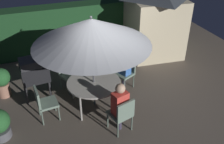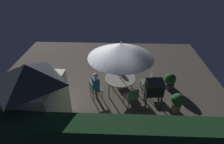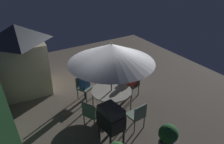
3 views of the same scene
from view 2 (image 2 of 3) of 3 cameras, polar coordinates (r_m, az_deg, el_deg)
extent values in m
plane|color=brown|center=(8.71, -1.51, -5.70)|extent=(11.00, 11.00, 0.00)
cube|color=#193D1E|center=(5.65, -4.00, -21.00)|extent=(7.46, 0.69, 1.68)
cube|color=#C6B793|center=(6.92, -22.09, -9.63)|extent=(1.88, 1.89, 2.00)
pyramid|color=#33383D|center=(6.18, -24.55, -0.40)|extent=(1.99, 2.01, 0.64)
cube|color=gray|center=(6.56, -25.18, -16.04)|extent=(0.73, 0.10, 1.56)
cylinder|color=#B2ADA3|center=(8.29, 2.50, -1.94)|extent=(1.36, 1.36, 0.04)
cylinder|color=gray|center=(8.90, 5.53, -2.20)|extent=(0.05, 0.05, 0.68)
cylinder|color=gray|center=(8.89, -0.62, -2.07)|extent=(0.05, 0.05, 0.68)
cylinder|color=gray|center=(8.14, 5.81, -6.00)|extent=(0.05, 0.05, 0.68)
cylinder|color=gray|center=(8.13, -0.95, -5.86)|extent=(0.05, 0.05, 0.68)
cylinder|color=#4C4C51|center=(8.02, 2.59, 0.95)|extent=(0.04, 0.04, 2.38)
cone|color=gray|center=(7.60, 2.75, 6.66)|extent=(2.75, 2.75, 0.61)
sphere|color=#4C4C51|center=(7.46, 2.81, 8.99)|extent=(0.06, 0.06, 0.06)
cube|color=black|center=(7.69, 12.72, -5.22)|extent=(0.75, 0.57, 0.45)
cube|color=#2B2B2E|center=(7.51, 13.01, -3.25)|extent=(0.71, 0.54, 0.20)
cylinder|color=#262628|center=(8.22, 14.22, -7.10)|extent=(0.06, 0.06, 0.55)
cylinder|color=#262628|center=(8.11, 9.91, -7.11)|extent=(0.06, 0.06, 0.55)
cylinder|color=#262628|center=(7.91, 14.74, -9.03)|extent=(0.06, 0.06, 0.55)
cylinder|color=#262628|center=(7.79, 10.24, -9.06)|extent=(0.06, 0.06, 0.55)
cube|color=slate|center=(9.31, 0.65, 0.46)|extent=(0.57, 0.57, 0.06)
cube|color=slate|center=(9.37, 0.35, 2.28)|extent=(0.46, 0.17, 0.45)
cylinder|color=#516155|center=(9.64, 1.51, 0.08)|extent=(0.04, 0.04, 0.45)
cylinder|color=#516155|center=(9.55, -0.81, -0.22)|extent=(0.04, 0.04, 0.45)
cylinder|color=#516155|center=(9.31, 2.14, -1.20)|extent=(0.04, 0.04, 0.45)
cylinder|color=#516155|center=(9.23, -0.26, -1.52)|extent=(0.04, 0.04, 0.45)
cube|color=slate|center=(8.08, -4.86, -5.25)|extent=(0.62, 0.62, 0.06)
cube|color=slate|center=(7.90, -6.37, -4.32)|extent=(0.25, 0.43, 0.45)
cylinder|color=#516155|center=(8.33, -6.56, -6.04)|extent=(0.04, 0.04, 0.45)
cylinder|color=#516155|center=(8.03, -5.65, -7.67)|extent=(0.04, 0.04, 0.45)
cylinder|color=#516155|center=(8.42, -3.97, -5.38)|extent=(0.04, 0.04, 0.45)
cylinder|color=#516155|center=(8.12, -2.97, -6.96)|extent=(0.04, 0.04, 0.45)
cube|color=slate|center=(7.70, 5.74, -7.50)|extent=(0.61, 0.61, 0.06)
cube|color=slate|center=(7.42, 6.59, -7.11)|extent=(0.44, 0.24, 0.45)
cylinder|color=#516155|center=(7.64, 5.01, -10.06)|extent=(0.04, 0.04, 0.45)
cylinder|color=#516155|center=(7.80, 7.66, -9.24)|extent=(0.04, 0.04, 0.45)
cylinder|color=#516155|center=(7.91, 3.68, -8.27)|extent=(0.04, 0.04, 0.45)
cylinder|color=#516155|center=(8.06, 6.26, -7.53)|extent=(0.04, 0.04, 0.45)
cube|color=slate|center=(8.62, 10.46, -3.05)|extent=(0.50, 0.50, 0.06)
cube|color=slate|center=(8.55, 11.98, -1.75)|extent=(0.09, 0.46, 0.45)
cylinder|color=#516155|center=(8.64, 11.89, -4.97)|extent=(0.04, 0.04, 0.45)
cylinder|color=#516155|center=(8.95, 11.30, -3.43)|extent=(0.04, 0.04, 0.45)
cylinder|color=#516155|center=(8.55, 9.28, -5.10)|extent=(0.04, 0.04, 0.45)
cylinder|color=#516155|center=(8.87, 8.79, -3.54)|extent=(0.04, 0.04, 0.45)
cylinder|color=#4C4C51|center=(9.27, 16.98, -3.84)|extent=(0.47, 0.47, 0.22)
sphere|color=#235628|center=(9.08, 17.32, -2.08)|extent=(0.55, 0.55, 0.55)
cylinder|color=#936651|center=(7.98, 18.97, -10.20)|extent=(0.34, 0.34, 0.39)
sphere|color=#235628|center=(7.73, 19.50, -7.96)|extent=(0.50, 0.50, 0.50)
cube|color=#CC3D33|center=(9.15, 0.67, 2.08)|extent=(0.39, 0.32, 0.55)
sphere|color=tan|center=(8.96, 0.68, 4.26)|extent=(0.22, 0.22, 0.22)
cylinder|color=#383347|center=(9.42, 0.65, -0.63)|extent=(0.10, 0.10, 0.48)
cube|color=#3866B2|center=(7.90, -4.96, -3.50)|extent=(0.37, 0.41, 0.55)
sphere|color=tan|center=(7.68, -5.10, -1.11)|extent=(0.22, 0.22, 0.22)
cylinder|color=#383347|center=(8.21, -4.79, -6.42)|extent=(0.10, 0.10, 0.48)
camera|label=1|loc=(12.19, 10.28, 26.83)|focal=41.06mm
camera|label=3|loc=(6.60, 61.85, 11.09)|focal=36.28mm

